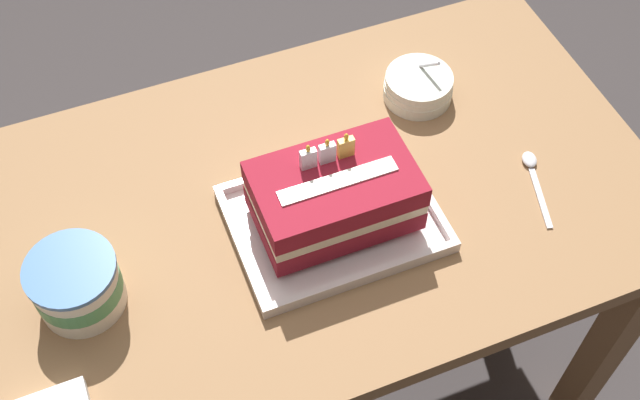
% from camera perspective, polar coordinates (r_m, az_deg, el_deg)
% --- Properties ---
extents(ground_plane, '(8.00, 8.00, 0.00)m').
position_cam_1_polar(ground_plane, '(1.93, -0.67, -12.47)').
color(ground_plane, '#383333').
extents(dining_table, '(1.16, 0.68, 0.71)m').
position_cam_1_polar(dining_table, '(1.40, -0.90, -2.55)').
color(dining_table, olive).
rests_on(dining_table, ground_plane).
extents(foil_tray, '(0.32, 0.25, 0.02)m').
position_cam_1_polar(foil_tray, '(1.28, 0.99, -1.45)').
color(foil_tray, silver).
rests_on(foil_tray, dining_table).
extents(birthday_cake, '(0.25, 0.15, 0.15)m').
position_cam_1_polar(birthday_cake, '(1.22, 1.03, 0.34)').
color(birthday_cake, maroon).
rests_on(birthday_cake, foil_tray).
extents(bowl_stack, '(0.12, 0.12, 0.09)m').
position_cam_1_polar(bowl_stack, '(1.45, 6.99, 8.00)').
color(bowl_stack, silver).
rests_on(bowl_stack, dining_table).
extents(ice_cream_tub, '(0.13, 0.13, 0.10)m').
position_cam_1_polar(ice_cream_tub, '(1.22, -16.89, -5.76)').
color(ice_cream_tub, silver).
rests_on(ice_cream_tub, dining_table).
extents(serving_spoon_near_tray, '(0.06, 0.15, 0.01)m').
position_cam_1_polar(serving_spoon_near_tray, '(1.39, 14.84, 2.11)').
color(serving_spoon_near_tray, silver).
rests_on(serving_spoon_near_tray, dining_table).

